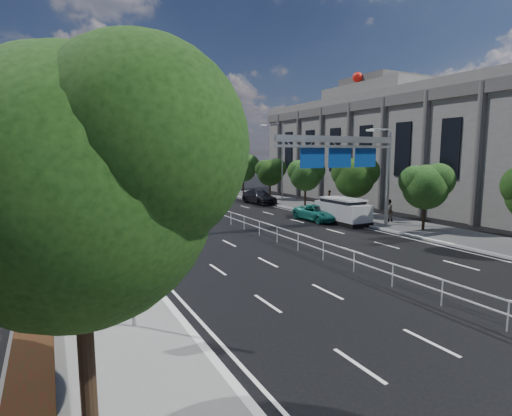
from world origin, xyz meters
TOP-DOWN VIEW (x-y plane):
  - ground at (0.00, 0.00)m, footprint 160.00×160.00m
  - sidewalk_near at (-11.50, 0.00)m, footprint 5.00×140.00m
  - kerb_near at (-9.00, 0.00)m, footprint 0.25×140.00m
  - kerb_far at (9.00, 0.00)m, footprint 0.25×140.00m
  - median_fence at (0.00, 22.50)m, footprint 0.05×85.00m
  - hedge_near at (-13.30, 5.00)m, footprint 1.00×36.00m
  - toilet_sign at (-10.95, 0.00)m, footprint 1.62×0.18m
  - overhead_gantry at (6.74, 10.05)m, footprint 10.24×0.38m
  - streetlight_far at (10.50, 26.00)m, footprint 2.78×2.40m
  - civic_hall at (23.72, 22.00)m, footprint 14.40×36.00m
  - near_tree_big at (-12.13, -4.53)m, footprint 5.72×5.33m
  - near_tree_back at (-11.94, 17.97)m, footprint 4.84×4.51m
  - far_tree_c at (11.24, 6.98)m, footprint 3.52×3.28m
  - far_tree_d at (11.25, 14.48)m, footprint 3.85×3.59m
  - far_tree_e at (11.25, 21.98)m, footprint 3.63×3.38m
  - far_tree_f at (11.24, 29.48)m, footprint 3.52×3.28m
  - far_tree_g at (11.25, 36.98)m, footprint 3.96×3.69m
  - far_tree_h at (11.24, 44.48)m, footprint 3.41×3.18m
  - white_minivan at (-7.87, 18.48)m, footprint 2.32×4.37m
  - red_bus at (-6.14, 46.06)m, footprint 2.93×9.60m
  - near_car_silver at (-3.54, 38.92)m, footprint 2.40×4.97m
  - near_car_dark at (-4.58, 53.20)m, footprint 1.85×4.73m
  - silver_minivan at (8.30, 12.48)m, footprint 2.10×4.91m
  - parked_car_teal at (7.26, 14.40)m, footprint 2.37×4.82m
  - parked_car_dark at (8.27, 26.79)m, footprint 2.47×5.38m
  - pedestrian_a at (13.40, 20.81)m, footprint 0.71×0.66m
  - pedestrian_b at (11.43, 10.63)m, footprint 0.92×0.74m

SIDE VIEW (x-z plane):
  - ground at x=0.00m, z-range 0.00..0.00m
  - sidewalk_near at x=-11.50m, z-range 0.00..0.14m
  - kerb_near at x=-9.00m, z-range -0.01..0.15m
  - kerb_far at x=9.00m, z-range -0.01..0.15m
  - hedge_near at x=-13.30m, z-range 0.14..0.58m
  - median_fence at x=0.00m, z-range 0.01..1.04m
  - parked_car_teal at x=7.26m, z-range 0.00..1.32m
  - parked_car_dark at x=8.27m, z-range 0.00..1.52m
  - near_car_dark at x=-4.58m, z-range 0.00..1.53m
  - near_car_silver at x=-3.54m, z-range 0.00..1.64m
  - white_minivan at x=-7.87m, z-range -0.02..1.80m
  - pedestrian_a at x=13.40m, z-range 0.14..1.77m
  - silver_minivan at x=8.30m, z-range -0.02..2.02m
  - pedestrian_b at x=11.43m, z-range 0.14..1.97m
  - red_bus at x=-6.14m, z-range 0.06..2.89m
  - toilet_sign at x=-10.95m, z-range 0.77..5.11m
  - far_tree_h at x=11.24m, z-range 0.97..5.88m
  - far_tree_c at x=11.24m, z-range 0.95..5.90m
  - far_tree_f at x=11.24m, z-range 0.98..6.00m
  - far_tree_e at x=11.25m, z-range 0.99..6.12m
  - far_tree_d at x=11.25m, z-range 1.02..6.36m
  - far_tree_g at x=11.25m, z-range 1.03..6.48m
  - near_tree_back at x=-11.94m, z-range 1.27..7.96m
  - streetlight_far at x=10.50m, z-range 0.71..9.71m
  - near_tree_big at x=-12.13m, z-range 1.42..9.13m
  - overhead_gantry at x=6.74m, z-range 1.88..9.33m
  - civic_hall at x=23.72m, z-range -0.91..13.44m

